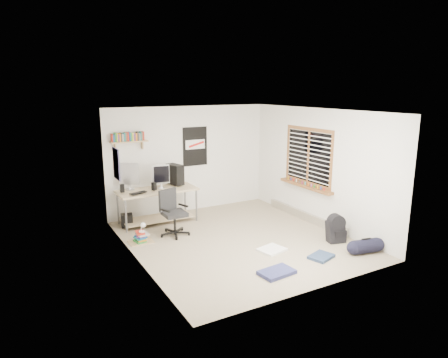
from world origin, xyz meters
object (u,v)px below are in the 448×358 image
desk (158,207)px  office_chair (174,212)px  backpack (335,232)px  book_stack (141,235)px  duffel_bag (366,246)px

desk → office_chair: 0.90m
backpack → book_stack: 3.76m
office_chair → book_stack: (-0.73, -0.04, -0.34)m
office_chair → backpack: (2.58, -1.84, -0.29)m
desk → duffel_bag: (2.69, -3.41, -0.22)m
backpack → office_chair: bearing=159.7°
desk → backpack: desk is taller
office_chair → duffel_bag: bearing=-62.5°
backpack → book_stack: backpack is taller
backpack → duffel_bag: backpack is taller
desk → book_stack: (-0.69, -0.93, -0.21)m
duffel_bag → book_stack: duffel_bag is taller
book_stack → backpack: bearing=-28.5°
office_chair → backpack: bearing=-54.6°
backpack → duffel_bag: (0.08, -0.68, -0.06)m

